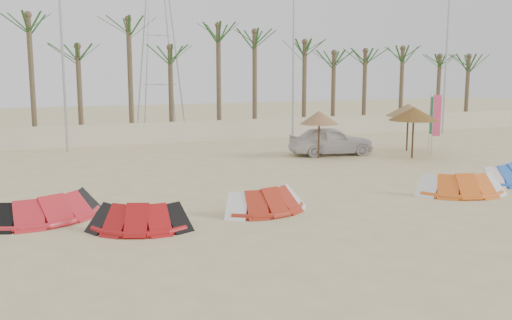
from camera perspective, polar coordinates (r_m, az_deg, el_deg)
name	(u,v)px	position (r m, az deg, el deg)	size (l,w,h in m)	color
ground	(333,238)	(16.23, 7.76, -7.71)	(120.00, 120.00, 0.00)	#D9C581
boundary_wall	(165,132)	(36.58, -9.12, 2.73)	(60.00, 0.30, 1.30)	beige
palm_line	(168,40)	(38.00, -8.83, 11.73)	(52.00, 4.00, 7.70)	brown
lamp_b	(63,48)	(33.61, -18.76, 10.55)	(1.25, 0.14, 11.00)	#A5A8AD
lamp_c	(294,51)	(37.03, 3.82, 10.84)	(1.25, 0.14, 11.00)	#A5A8AD
lamp_d	(447,53)	(43.48, 18.55, 10.14)	(1.25, 0.14, 11.00)	#A5A8AD
pylon	(161,132)	(42.69, -9.49, 2.76)	(3.00, 3.00, 14.00)	#A5A8AD
kite_red_left	(46,206)	(19.12, -20.23, -4.30)	(4.12, 2.87, 0.90)	red
kite_red_mid	(137,215)	(17.21, -11.80, -5.41)	(3.28, 2.28, 0.90)	#A71214
kite_red_right	(264,199)	(18.92, 0.79, -3.88)	(3.28, 2.09, 0.90)	#A82917
kite_orange	(456,183)	(22.75, 19.39, -2.17)	(3.60, 2.29, 0.90)	orange
kite_blue	(502,172)	(25.76, 23.38, -1.13)	(3.34, 2.44, 0.90)	blue
parasol_left	(319,118)	(30.07, 6.34, 4.24)	(2.06, 2.06, 2.49)	#4C331E
parasol_mid	(414,114)	(30.84, 15.50, 4.47)	(2.61, 2.61, 2.69)	#4C331E
parasol_right	(408,110)	(33.54, 14.99, 4.85)	(2.55, 2.55, 2.69)	#4C331E
flag_pink	(435,117)	(32.61, 17.51, 4.11)	(0.44, 0.18, 3.44)	#A5A8AD
flag_green	(432,117)	(34.01, 17.22, 4.14)	(0.45, 0.04, 3.27)	#A5A8AD
car	(331,141)	(31.36, 7.51, 1.94)	(1.83, 4.56, 1.55)	silver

